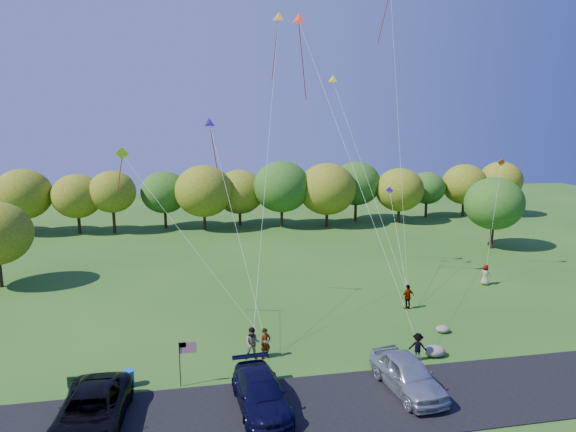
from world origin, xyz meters
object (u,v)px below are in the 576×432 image
Objects in this scene: flyer_a at (265,343)px; flyer_c at (418,347)px; flyer_e at (485,275)px; trash_barrel at (129,378)px; flyer_b at (253,343)px; park_bench at (89,384)px; minivan_silver at (408,374)px; minivan_navy at (261,393)px; minivan_dark at (91,412)px; flyer_d at (408,297)px.

flyer_a is 8.54m from flyer_c.
flyer_e reaches higher than trash_barrel.
park_bench is at bearing -155.64° from flyer_b.
minivan_silver is 6.06× the size of trash_barrel.
minivan_navy is 1.05× the size of minivan_silver.
flyer_b is at bearing 15.18° from trash_barrel.
flyer_d is (19.47, 11.13, -0.02)m from minivan_dark.
flyer_d is at bearing 59.69° from minivan_silver.
flyer_e is at bearing 23.84° from park_bench.
park_bench is at bearing 104.56° from minivan_dark.
minivan_dark is 14.79m from minivan_silver.
minivan_dark is at bearing -166.53° from flyer_a.
trash_barrel is at bearing 68.16° from flyer_e.
minivan_silver reaches higher than flyer_d.
flyer_e reaches higher than park_bench.
flyer_b is 6.80m from trash_barrel.
flyer_e is at bearing 34.22° from flyer_b.
minivan_silver is at bearing -57.02° from flyer_a.
minivan_navy is at bearing 4.67° from minivan_dark.
minivan_silver is at bearing 81.91° from flyer_c.
flyer_e reaches higher than minivan_navy.
flyer_b reaches higher than park_bench.
minivan_silver is 3.23× the size of flyer_c.
minivan_silver reaches higher than park_bench.
park_bench is at bearing 67.76° from flyer_e.
flyer_b is at bearing 70.51° from flyer_e.
flyer_b reaches higher than flyer_e.
flyer_b is 22.35m from flyer_e.
minivan_silver is at bearing -2.25° from minivan_navy.
park_bench is (-8.10, 2.88, -0.27)m from minivan_navy.
minivan_navy is 16.22m from flyer_d.
trash_barrel is at bearing 147.26° from minivan_navy.
minivan_navy reaches higher than trash_barrel.
flyer_a reaches higher than flyer_e.
minivan_dark reaches higher than minivan_navy.
flyer_d is at bearing 22.14° from trash_barrel.
minivan_navy reaches higher than flyer_c.
minivan_dark reaches higher than park_bench.
minivan_navy reaches higher than park_bench.
flyer_c is (9.06, -1.85, -0.14)m from flyer_b.
flyer_c reaches higher than trash_barrel.
flyer_a is at bearing 135.94° from minivan_silver.
flyer_c is at bearing 15.38° from minivan_navy.
flyer_a is 9.36m from park_bench.
flyer_a is 0.99× the size of flyer_d.
flyer_b reaches higher than minivan_dark.
minivan_dark is 10.01m from flyer_a.
flyer_d is 2.11× the size of trash_barrel.
flyer_b is 9.25m from flyer_c.
minivan_silver is 14.01m from trash_barrel.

